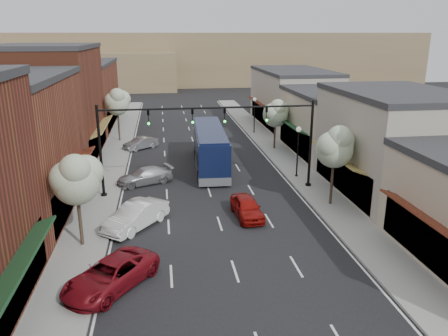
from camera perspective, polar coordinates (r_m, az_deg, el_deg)
name	(u,v)px	position (r m, az deg, el deg)	size (l,w,h in m)	color
ground	(224,237)	(26.82, 0.00, -9.04)	(160.00, 160.00, 0.00)	black
sidewalk_left	(113,159)	(44.20, -14.36, 1.18)	(2.80, 73.00, 0.15)	gray
sidewalk_right	(279,152)	(45.50, 7.16, 2.04)	(2.80, 73.00, 0.15)	gray
curb_left	(127,158)	(44.07, -12.55, 1.26)	(0.25, 73.00, 0.17)	gray
curb_right	(266,153)	(45.15, 5.45, 1.98)	(0.25, 73.00, 0.17)	gray
bldg_left_midfar	(48,104)	(45.59, -22.05, 7.80)	(10.14, 14.10, 10.90)	brown
bldg_left_far	(78,95)	(61.27, -18.53, 9.09)	(10.14, 18.10, 8.40)	brown
bldg_right_midnear	(392,143)	(35.31, 21.15, 3.01)	(9.14, 12.10, 7.90)	#A49A8C
bldg_right_midfar	(332,122)	(46.02, 13.88, 5.80)	(9.14, 12.10, 6.40)	#B3A68F
bldg_right_far	(292,98)	(58.97, 8.88, 8.99)	(9.14, 16.10, 7.40)	#A49A8C
hill_far	(173,58)	(114.02, -6.69, 14.12)	(120.00, 30.00, 12.00)	#7A6647
hill_near	(61,71)	(104.37, -20.57, 11.80)	(50.00, 20.00, 8.00)	#7A6647
signal_mast_right	(282,132)	(33.86, 7.53, 4.70)	(8.22, 0.46, 7.00)	black
signal_mast_left	(133,137)	(32.70, -11.86, 4.04)	(8.22, 0.46, 7.00)	black
tree_right_near	(336,146)	(31.06, 14.37, 2.85)	(2.85, 2.65, 5.95)	#47382B
tree_right_far	(276,112)	(46.00, 6.81, 7.22)	(2.85, 2.65, 5.43)	#47382B
tree_left_near	(76,178)	(25.42, -18.73, -1.23)	(2.85, 2.65, 5.69)	#47382B
tree_left_far	(117,101)	(50.52, -13.75, 8.44)	(2.85, 2.65, 6.13)	#47382B
lamp_post_near	(298,144)	(37.18, 9.64, 3.17)	(0.44, 0.44, 4.44)	black
lamp_post_far	(254,109)	(53.76, 4.00, 7.66)	(0.44, 0.44, 4.44)	black
coach_bus	(210,147)	(39.94, -1.87, 2.75)	(3.12, 12.06, 3.66)	#0E1739
red_hatchback	(247,207)	(29.39, 3.00, -5.15)	(1.65, 4.09, 1.39)	maroon
parked_car_a	(111,275)	(22.33, -14.58, -13.34)	(2.38, 5.15, 1.43)	maroon
parked_car_b	(136,216)	(28.33, -11.43, -6.13)	(1.70, 4.88, 1.61)	silver
parked_car_c	(145,176)	(36.34, -10.32, -1.04)	(1.87, 4.59, 1.33)	#A8A8AD
parked_car_e	(141,143)	(47.46, -10.84, 3.19)	(1.33, 3.83, 1.26)	gray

